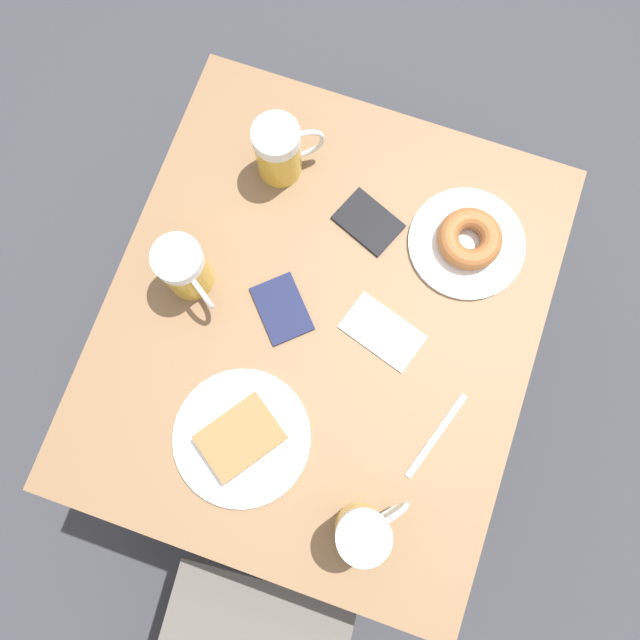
{
  "coord_description": "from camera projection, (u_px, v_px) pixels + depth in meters",
  "views": [
    {
      "loc": [
        -0.08,
        0.23,
        1.91
      ],
      "look_at": [
        0.0,
        0.0,
        0.73
      ],
      "focal_mm": 35.0,
      "sensor_mm": 36.0,
      "label": 1
    }
  ],
  "objects": [
    {
      "name": "passport_far_edge",
      "position": [
        368.0,
        222.0,
        1.26
      ],
      "size": [
        0.15,
        0.13,
        0.01
      ],
      "rotation": [
        0.0,
        0.0,
        4.32
      ],
      "color": "black",
      "rests_on": "table"
    },
    {
      "name": "passport_near_edge",
      "position": [
        283.0,
        307.0,
        1.22
      ],
      "size": [
        0.15,
        0.15,
        0.01
      ],
      "rotation": [
        0.0,
        0.0,
        3.88
      ],
      "color": "#141938",
      "rests_on": "table"
    },
    {
      "name": "beer_mug_center",
      "position": [
        185.0,
        269.0,
        1.17
      ],
      "size": [
        0.13,
        0.1,
        0.15
      ],
      "color": "gold",
      "rests_on": "table"
    },
    {
      "name": "beer_mug_right",
      "position": [
        363.0,
        532.0,
        1.07
      ],
      "size": [
        0.11,
        0.12,
        0.15
      ],
      "color": "gold",
      "rests_on": "table"
    },
    {
      "name": "fork",
      "position": [
        436.0,
        436.0,
        1.17
      ],
      "size": [
        0.07,
        0.18,
        0.0
      ],
      "rotation": [
        0.0,
        0.0,
        5.97
      ],
      "color": "silver",
      "rests_on": "table"
    },
    {
      "name": "plate_with_cake",
      "position": [
        241.0,
        438.0,
        1.16
      ],
      "size": [
        0.26,
        0.26,
        0.04
      ],
      "color": "white",
      "rests_on": "table"
    },
    {
      "name": "ground_plane",
      "position": [
        320.0,
        369.0,
        1.92
      ],
      "size": [
        8.0,
        8.0,
        0.0
      ],
      "primitive_type": "plane",
      "color": "#333338"
    },
    {
      "name": "plate_with_donut",
      "position": [
        468.0,
        241.0,
        1.23
      ],
      "size": [
        0.23,
        0.23,
        0.05
      ],
      "color": "white",
      "rests_on": "table"
    },
    {
      "name": "beer_mug_left",
      "position": [
        280.0,
        151.0,
        1.22
      ],
      "size": [
        0.13,
        0.11,
        0.15
      ],
      "color": "gold",
      "rests_on": "table"
    },
    {
      "name": "napkin_folded",
      "position": [
        382.0,
        332.0,
        1.22
      ],
      "size": [
        0.17,
        0.13,
        0.0
      ],
      "rotation": [
        0.0,
        0.0,
        5.98
      ],
      "color": "white",
      "rests_on": "table"
    },
    {
      "name": "table",
      "position": [
        320.0,
        328.0,
        1.28
      ],
      "size": [
        0.84,
        0.96,
        0.71
      ],
      "color": "brown",
      "rests_on": "ground_plane"
    }
  ]
}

